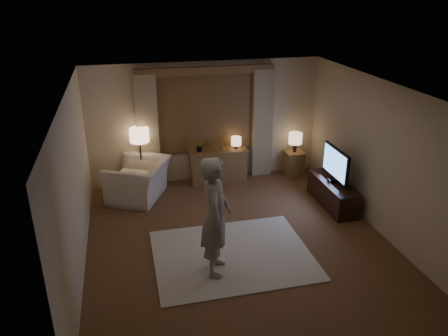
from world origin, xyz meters
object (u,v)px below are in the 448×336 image
object	(u,v)px
side_table	(294,163)
person	(216,217)
armchair	(139,180)
sideboard	(218,167)
tv_stand	(333,193)

from	to	relation	value
side_table	person	distance (m)	4.09
armchair	side_table	size ratio (longest dim) A/B	2.15
side_table	sideboard	bearing A→B (deg)	178.36
tv_stand	person	size ratio (longest dim) A/B	0.76
armchair	side_table	xyz separation A→B (m)	(3.49, 0.37, -0.11)
tv_stand	side_table	bearing A→B (deg)	96.64
armchair	person	distance (m)	3.01
sideboard	side_table	distance (m)	1.75
armchair	side_table	world-z (taller)	armchair
sideboard	tv_stand	size ratio (longest dim) A/B	0.86
sideboard	tv_stand	xyz separation A→B (m)	(1.93, -1.62, -0.10)
side_table	person	size ratio (longest dim) A/B	0.30
armchair	tv_stand	distance (m)	3.87
sideboard	side_table	size ratio (longest dim) A/B	2.14
person	side_table	bearing A→B (deg)	-23.63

